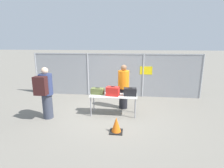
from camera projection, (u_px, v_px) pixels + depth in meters
ground_plane at (109, 113)px, 6.76m from camera, size 120.00×120.00×0.00m
fence_section at (115, 74)px, 8.81m from camera, size 8.44×0.07×2.17m
inspection_table at (113, 97)px, 6.53m from camera, size 1.75×0.64×0.77m
suitcase_olive at (98, 91)px, 6.64m from camera, size 0.50×0.31×0.25m
suitcase_red at (113, 91)px, 6.43m from camera, size 0.50×0.36×0.35m
suitcase_black at (130, 92)px, 6.44m from camera, size 0.47×0.29×0.30m
traveler_hooded at (45, 91)px, 6.09m from camera, size 0.46×0.71×1.86m
security_worker_near at (123, 86)px, 7.12m from camera, size 0.45×0.45×1.82m
utility_trailer at (152, 78)px, 11.42m from camera, size 3.77×2.14×0.69m
traffic_cone at (116, 125)px, 5.30m from camera, size 0.39×0.39×0.49m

